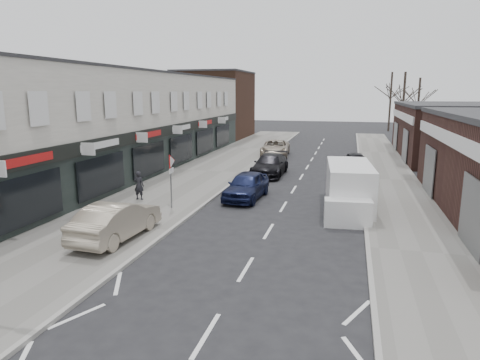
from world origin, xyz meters
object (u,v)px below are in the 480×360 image
Objects in this scene: pedestrian at (139,185)px; parked_car_right_a at (353,166)px; parked_car_left_b at (270,165)px; parked_car_left_c at (275,148)px; warning_sign at (171,166)px; parked_car_right_b at (355,160)px; sedan_on_pavement at (117,220)px; parked_car_left_a at (246,186)px; white_van at (349,189)px.

parked_car_right_a is (10.89, 10.08, -0.20)m from pedestrian.
parked_car_left_b reaches higher than parked_car_left_c.
parked_car_right_b is (8.66, 14.31, -1.56)m from warning_sign.
warning_sign is 0.54× the size of parked_car_left_b.
pedestrian is at bearing -67.14° from sedan_on_pavement.
parked_car_left_a reaches higher than parked_car_left_b.
pedestrian is at bearing -120.12° from parked_car_left_b.
parked_car_left_a is 0.83× the size of parked_car_left_c.
warning_sign is at bearing 156.99° from pedestrian.
warning_sign reaches higher than parked_car_left_b.
white_van is 9.04m from parked_car_right_a.
sedan_on_pavement is at bearing 112.06° from pedestrian.
warning_sign is at bearing 52.93° from parked_car_right_b.
parked_car_right_b is (0.12, 3.11, -0.03)m from parked_car_right_a.
parked_car_left_b is 5.69m from parked_car_right_a.
warning_sign reaches higher than pedestrian.
white_van is 1.39× the size of parked_car_left_a.
parked_car_left_b is at bearing 93.51° from parked_car_left_a.
parked_car_left_c is (-1.20, 16.06, -0.01)m from parked_car_left_a.
sedan_on_pavement reaches higher than parked_car_right_b.
white_van reaches higher than parked_car_left_b.
parked_car_left_a is at bearing -156.71° from pedestrian.
sedan_on_pavement is at bearing -109.08° from parked_car_left_a.
parked_car_right_a is at bearing 83.86° from white_van.
parked_car_left_b reaches higher than parked_car_right_a.
sedan_on_pavement reaches higher than parked_car_left_b.
parked_car_left_a is (5.31, 2.03, -0.15)m from pedestrian.
warning_sign is at bearing 55.58° from parked_car_right_a.
parked_car_left_c is at bearing 98.02° from parked_car_left_b.
warning_sign is at bearing -90.31° from sedan_on_pavement.
sedan_on_pavement is (-0.28, -4.66, -1.36)m from warning_sign.
parked_car_left_c reaches higher than parked_car_right_b.
sedan_on_pavement is 2.89× the size of pedestrian.
pedestrian is 0.35× the size of parked_car_left_a.
warning_sign reaches higher than white_van.
warning_sign is 4.86m from sedan_on_pavement.
white_van is at bearing 91.48° from parked_car_right_a.
parked_car_right_b is (5.70, 11.16, -0.09)m from parked_car_left_a.
parked_car_right_a is at bearing -115.93° from sedan_on_pavement.
sedan_on_pavement is (-8.60, -6.82, -0.22)m from white_van.
parked_car_right_a is 1.09× the size of parked_car_right_b.
parked_car_right_b is at bearing 83.66° from white_van.
warning_sign is 0.72× the size of parked_car_right_b.
warning_sign reaches higher than sedan_on_pavement.
parked_car_right_b is (11.01, 13.19, -0.24)m from pedestrian.
warning_sign is 8.66m from white_van.
pedestrian is 17.18m from parked_car_right_b.
parked_car_left_c is (1.76, 19.20, -1.49)m from warning_sign.
parked_car_right_b is at bearing 37.18° from parked_car_left_b.
parked_car_right_b is at bearing -127.47° from pedestrian.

